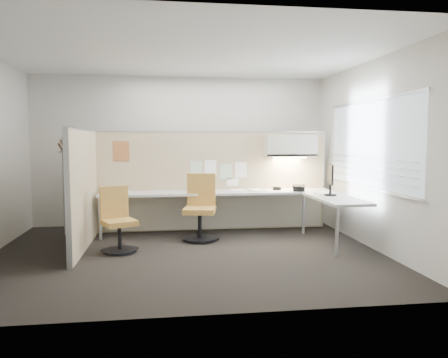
{
  "coord_description": "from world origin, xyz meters",
  "views": [
    {
      "loc": [
        -0.31,
        -6.14,
        1.62
      ],
      "look_at": [
        0.64,
        0.8,
        0.99
      ],
      "focal_mm": 35.0,
      "sensor_mm": 36.0,
      "label": 1
    }
  ],
  "objects": [
    {
      "name": "task_light_strip",
      "position": [
        1.9,
        1.39,
        1.3
      ],
      "size": [
        0.6,
        0.06,
        0.02
      ],
      "primitive_type": "cube",
      "color": "#FFEABF",
      "rests_on": "overhead_bin"
    },
    {
      "name": "tape_dispenser",
      "position": [
        1.63,
        1.31,
        0.76
      ],
      "size": [
        0.1,
        0.07,
        0.06
      ],
      "primitive_type": "cube",
      "rotation": [
        0.0,
        0.0,
        -0.08
      ],
      "color": "black",
      "rests_on": "desk"
    },
    {
      "name": "ceiling",
      "position": [
        0.0,
        0.0,
        2.8
      ],
      "size": [
        5.5,
        4.5,
        0.01
      ],
      "primitive_type": "cube",
      "color": "white",
      "rests_on": "wall_back"
    },
    {
      "name": "paper_stack_4",
      "position": [
        2.29,
        0.65,
        0.74
      ],
      "size": [
        0.31,
        0.35,
        0.02
      ],
      "primitive_type": "cube",
      "rotation": [
        0.0,
        0.0,
        0.3
      ],
      "color": "white",
      "rests_on": "desk"
    },
    {
      "name": "paper_stack_2",
      "position": [
        0.96,
        1.36,
        0.74
      ],
      "size": [
        0.24,
        0.31,
        0.01
      ],
      "primitive_type": "cube",
      "rotation": [
        0.0,
        0.0,
        0.05
      ],
      "color": "white",
      "rests_on": "desk"
    },
    {
      "name": "paper_stack_1",
      "position": [
        0.18,
        1.18,
        0.75
      ],
      "size": [
        0.23,
        0.3,
        0.03
      ],
      "primitive_type": "cube",
      "rotation": [
        0.0,
        0.0,
        0.01
      ],
      "color": "white",
      "rests_on": "desk"
    },
    {
      "name": "partition_left",
      "position": [
        -1.5,
        0.5,
        0.88
      ],
      "size": [
        0.06,
        2.2,
        1.75
      ],
      "primitive_type": "cube",
      "color": "tan",
      "rests_on": "floor"
    },
    {
      "name": "wall_right",
      "position": [
        2.75,
        0.0,
        1.4
      ],
      "size": [
        0.02,
        4.5,
        2.8
      ],
      "primitive_type": "cube",
      "color": "beige",
      "rests_on": "ground"
    },
    {
      "name": "partition_back",
      "position": [
        0.55,
        1.6,
        0.88
      ],
      "size": [
        4.1,
        0.06,
        1.75
      ],
      "primitive_type": "cube",
      "color": "tan",
      "rests_on": "floor"
    },
    {
      "name": "paper_stack_0",
      "position": [
        -1.02,
        1.3,
        0.75
      ],
      "size": [
        0.25,
        0.31,
        0.04
      ],
      "primitive_type": "cube",
      "rotation": [
        0.0,
        0.0,
        0.06
      ],
      "color": "white",
      "rests_on": "desk"
    },
    {
      "name": "monitor",
      "position": [
        2.3,
        0.46,
        1.01
      ],
      "size": [
        0.19,
        0.46,
        0.49
      ],
      "rotation": [
        0.0,
        0.0,
        1.32
      ],
      "color": "black",
      "rests_on": "desk"
    },
    {
      "name": "window_pane",
      "position": [
        2.73,
        0.0,
        1.55
      ],
      "size": [
        0.01,
        2.8,
        1.3
      ],
      "primitive_type": "cube",
      "color": "#A2AEBC",
      "rests_on": "wall_right"
    },
    {
      "name": "stapler",
      "position": [
        1.66,
        1.32,
        0.76
      ],
      "size": [
        0.14,
        0.05,
        0.05
      ],
      "primitive_type": "cube",
      "rotation": [
        0.0,
        0.0,
        0.1
      ],
      "color": "black",
      "rests_on": "desk"
    },
    {
      "name": "overhead_bin",
      "position": [
        1.9,
        1.39,
        1.51
      ],
      "size": [
        0.9,
        0.36,
        0.38
      ],
      "primitive_type": "cube",
      "color": "beige",
      "rests_on": "partition_back"
    },
    {
      "name": "chair_left",
      "position": [
        -0.99,
        0.25,
        0.43
      ],
      "size": [
        0.57,
        0.59,
        0.93
      ],
      "rotation": [
        0.0,
        0.0,
        0.43
      ],
      "color": "black",
      "rests_on": "floor"
    },
    {
      "name": "coat_hook",
      "position": [
        -1.58,
        -0.36,
        1.41
      ],
      "size": [
        0.18,
        0.46,
        1.37
      ],
      "color": "silver",
      "rests_on": "partition_left"
    },
    {
      "name": "paper_stack_3",
      "position": [
        1.28,
        1.24,
        0.74
      ],
      "size": [
        0.31,
        0.36,
        0.02
      ],
      "primitive_type": "cube",
      "rotation": [
        0.0,
        0.0,
        0.3
      ],
      "color": "white",
      "rests_on": "desk"
    },
    {
      "name": "chair_right",
      "position": [
        0.26,
        0.84,
        0.49
      ],
      "size": [
        0.58,
        0.6,
        1.05
      ],
      "rotation": [
        0.0,
        0.0,
        -0.2
      ],
      "color": "black",
      "rests_on": "floor"
    },
    {
      "name": "wall_back",
      "position": [
        0.0,
        2.25,
        1.4
      ],
      "size": [
        5.5,
        0.02,
        2.8
      ],
      "primitive_type": "cube",
      "color": "beige",
      "rests_on": "ground"
    },
    {
      "name": "poster",
      "position": [
        -1.05,
        1.57,
        1.42
      ],
      "size": [
        0.28,
        0.0,
        0.35
      ],
      "primitive_type": "cube",
      "color": "orange",
      "rests_on": "partition_back"
    },
    {
      "name": "desk",
      "position": [
        0.93,
        1.13,
        0.6
      ],
      "size": [
        4.0,
        2.07,
        0.73
      ],
      "color": "beige",
      "rests_on": "floor"
    },
    {
      "name": "wall_front",
      "position": [
        0.0,
        -2.25,
        1.4
      ],
      "size": [
        5.5,
        0.02,
        2.8
      ],
      "primitive_type": "cube",
      "color": "beige",
      "rests_on": "ground"
    },
    {
      "name": "phone",
      "position": [
        1.98,
        1.11,
        0.78
      ],
      "size": [
        0.26,
        0.24,
        0.12
      ],
      "rotation": [
        0.0,
        0.0,
        -0.31
      ],
      "color": "black",
      "rests_on": "desk"
    },
    {
      "name": "pinned_papers",
      "position": [
        0.63,
        1.57,
        1.03
      ],
      "size": [
        1.01,
        0.0,
        0.47
      ],
      "color": "#8CBF8C",
      "rests_on": "partition_back"
    },
    {
      "name": "floor",
      "position": [
        0.0,
        0.0,
        -0.01
      ],
      "size": [
        5.5,
        4.5,
        0.01
      ],
      "primitive_type": "cube",
      "color": "black",
      "rests_on": "ground"
    }
  ]
}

